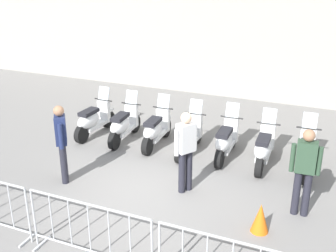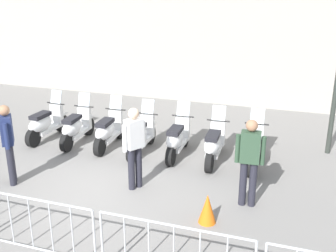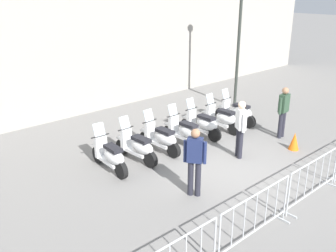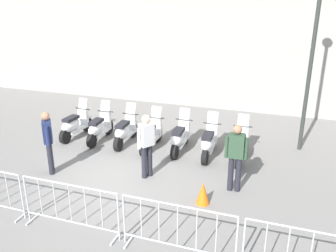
{
  "view_description": "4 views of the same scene",
  "coord_description": "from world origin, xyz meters",
  "px_view_note": "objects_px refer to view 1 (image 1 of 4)",
  "views": [
    {
      "loc": [
        3.04,
        -6.97,
        4.5
      ],
      "look_at": [
        -0.2,
        1.39,
        0.94
      ],
      "focal_mm": 45.02,
      "sensor_mm": 36.0,
      "label": 1
    },
    {
      "loc": [
        3.46,
        -6.9,
        4.1
      ],
      "look_at": [
        0.85,
        1.84,
        0.87
      ],
      "focal_mm": 44.39,
      "sensor_mm": 36.0,
      "label": 2
    },
    {
      "loc": [
        -7.95,
        -5.56,
        4.8
      ],
      "look_at": [
        -0.71,
        2.0,
        0.87
      ],
      "focal_mm": 40.08,
      "sensor_mm": 36.0,
      "label": 3
    },
    {
      "loc": [
        3.64,
        -7.69,
        4.58
      ],
      "look_at": [
        0.65,
        2.06,
        0.83
      ],
      "focal_mm": 38.38,
      "sensor_mm": 36.0,
      "label": 4
    }
  ],
  "objects_px": {
    "officer_by_barriers": "(186,148)",
    "motorcycle_5": "(264,148)",
    "officer_near_row_end": "(62,140)",
    "officer_mid_plaza": "(305,168)",
    "motorcycle_6": "(306,154)",
    "traffic_cone": "(260,218)",
    "barrier_segment_2": "(90,233)",
    "motorcycle_3": "(188,137)",
    "motorcycle_4": "(226,141)",
    "motorcycle_1": "(123,125)",
    "motorcycle_2": "(156,130)",
    "motorcycle_0": "(93,120)"
  },
  "relations": [
    {
      "from": "motorcycle_4",
      "to": "officer_mid_plaza",
      "type": "relative_size",
      "value": 0.99
    },
    {
      "from": "traffic_cone",
      "to": "motorcycle_1",
      "type": "bearing_deg",
      "value": 146.14
    },
    {
      "from": "motorcycle_1",
      "to": "motorcycle_6",
      "type": "distance_m",
      "value": 4.6
    },
    {
      "from": "motorcycle_1",
      "to": "officer_by_barriers",
      "type": "distance_m",
      "value": 3.04
    },
    {
      "from": "motorcycle_6",
      "to": "traffic_cone",
      "type": "bearing_deg",
      "value": -101.92
    },
    {
      "from": "officer_mid_plaza",
      "to": "traffic_cone",
      "type": "relative_size",
      "value": 3.15
    },
    {
      "from": "motorcycle_5",
      "to": "barrier_segment_2",
      "type": "height_order",
      "value": "motorcycle_5"
    },
    {
      "from": "motorcycle_2",
      "to": "officer_mid_plaza",
      "type": "distance_m",
      "value": 4.22
    },
    {
      "from": "barrier_segment_2",
      "to": "officer_near_row_end",
      "type": "height_order",
      "value": "officer_near_row_end"
    },
    {
      "from": "motorcycle_2",
      "to": "officer_near_row_end",
      "type": "bearing_deg",
      "value": -115.22
    },
    {
      "from": "motorcycle_1",
      "to": "motorcycle_2",
      "type": "bearing_deg",
      "value": -0.16
    },
    {
      "from": "officer_by_barriers",
      "to": "motorcycle_5",
      "type": "bearing_deg",
      "value": 52.29
    },
    {
      "from": "officer_near_row_end",
      "to": "officer_mid_plaza",
      "type": "bearing_deg",
      "value": 5.91
    },
    {
      "from": "motorcycle_6",
      "to": "motorcycle_3",
      "type": "bearing_deg",
      "value": -179.95
    },
    {
      "from": "motorcycle_1",
      "to": "barrier_segment_2",
      "type": "bearing_deg",
      "value": -69.48
    },
    {
      "from": "motorcycle_4",
      "to": "traffic_cone",
      "type": "xyz_separation_m",
      "value": [
        1.29,
        -2.66,
        -0.18
      ]
    },
    {
      "from": "traffic_cone",
      "to": "motorcycle_3",
      "type": "bearing_deg",
      "value": 130.47
    },
    {
      "from": "officer_mid_plaza",
      "to": "officer_by_barriers",
      "type": "xyz_separation_m",
      "value": [
        -2.3,
        0.05,
        0.0
      ]
    },
    {
      "from": "officer_near_row_end",
      "to": "officer_mid_plaza",
      "type": "relative_size",
      "value": 1.0
    },
    {
      "from": "motorcycle_5",
      "to": "barrier_segment_2",
      "type": "distance_m",
      "value": 4.77
    },
    {
      "from": "motorcycle_6",
      "to": "traffic_cone",
      "type": "distance_m",
      "value": 2.66
    },
    {
      "from": "motorcycle_5",
      "to": "motorcycle_0",
      "type": "bearing_deg",
      "value": 177.75
    },
    {
      "from": "motorcycle_4",
      "to": "barrier_segment_2",
      "type": "xyz_separation_m",
      "value": [
        -1.08,
        -4.42,
        0.07
      ]
    },
    {
      "from": "motorcycle_1",
      "to": "officer_near_row_end",
      "type": "bearing_deg",
      "value": -95.03
    },
    {
      "from": "motorcycle_3",
      "to": "motorcycle_4",
      "type": "bearing_deg",
      "value": 4.29
    },
    {
      "from": "motorcycle_5",
      "to": "traffic_cone",
      "type": "relative_size",
      "value": 3.13
    },
    {
      "from": "motorcycle_5",
      "to": "motorcycle_3",
      "type": "bearing_deg",
      "value": 179.17
    },
    {
      "from": "officer_near_row_end",
      "to": "motorcycle_6",
      "type": "bearing_deg",
      "value": 25.43
    },
    {
      "from": "motorcycle_1",
      "to": "motorcycle_2",
      "type": "relative_size",
      "value": 1.0
    },
    {
      "from": "motorcycle_4",
      "to": "officer_mid_plaza",
      "type": "xyz_separation_m",
      "value": [
        1.9,
        -1.85,
        0.53
      ]
    },
    {
      "from": "motorcycle_2",
      "to": "motorcycle_3",
      "type": "bearing_deg",
      "value": -7.31
    },
    {
      "from": "motorcycle_5",
      "to": "officer_mid_plaza",
      "type": "relative_size",
      "value": 0.99
    },
    {
      "from": "motorcycle_6",
      "to": "traffic_cone",
      "type": "height_order",
      "value": "motorcycle_6"
    },
    {
      "from": "officer_near_row_end",
      "to": "officer_mid_plaza",
      "type": "distance_m",
      "value": 4.89
    },
    {
      "from": "motorcycle_3",
      "to": "officer_near_row_end",
      "type": "xyz_separation_m",
      "value": [
        -2.04,
        -2.28,
        0.53
      ]
    },
    {
      "from": "motorcycle_1",
      "to": "barrier_segment_2",
      "type": "xyz_separation_m",
      "value": [
        1.67,
        -4.47,
        0.07
      ]
    },
    {
      "from": "motorcycle_3",
      "to": "traffic_cone",
      "type": "xyz_separation_m",
      "value": [
        2.21,
        -2.6,
        -0.18
      ]
    },
    {
      "from": "motorcycle_2",
      "to": "motorcycle_3",
      "type": "distance_m",
      "value": 0.92
    },
    {
      "from": "motorcycle_3",
      "to": "officer_by_barriers",
      "type": "height_order",
      "value": "officer_by_barriers"
    },
    {
      "from": "motorcycle_4",
      "to": "motorcycle_5",
      "type": "height_order",
      "value": "same"
    },
    {
      "from": "motorcycle_2",
      "to": "motorcycle_5",
      "type": "xyz_separation_m",
      "value": [
        2.75,
        -0.14,
        0.0
      ]
    },
    {
      "from": "motorcycle_2",
      "to": "officer_by_barriers",
      "type": "xyz_separation_m",
      "value": [
        1.44,
        -1.85,
        0.53
      ]
    },
    {
      "from": "motorcycle_1",
      "to": "motorcycle_5",
      "type": "relative_size",
      "value": 1.0
    },
    {
      "from": "motorcycle_3",
      "to": "traffic_cone",
      "type": "distance_m",
      "value": 3.42
    },
    {
      "from": "officer_by_barriers",
      "to": "officer_near_row_end",
      "type": "bearing_deg",
      "value": -167.88
    },
    {
      "from": "motorcycle_4",
      "to": "officer_by_barriers",
      "type": "bearing_deg",
      "value": -102.55
    },
    {
      "from": "officer_mid_plaza",
      "to": "motorcycle_6",
      "type": "bearing_deg",
      "value": 91.85
    },
    {
      "from": "motorcycle_0",
      "to": "motorcycle_2",
      "type": "distance_m",
      "value": 1.85
    },
    {
      "from": "barrier_segment_2",
      "to": "officer_by_barriers",
      "type": "bearing_deg",
      "value": 75.44
    },
    {
      "from": "officer_by_barriers",
      "to": "motorcycle_1",
      "type": "bearing_deg",
      "value": 141.83
    }
  ]
}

